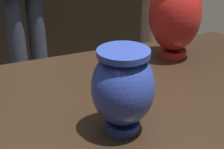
% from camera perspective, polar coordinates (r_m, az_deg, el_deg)
% --- Properties ---
extents(back_display_shelf, '(2.60, 0.40, 0.99)m').
position_cam_1_polar(back_display_shelf, '(2.96, -17.67, 10.65)').
color(back_display_shelf, black).
rests_on(back_display_shelf, ground_plane).
extents(vase_centerpiece, '(0.13, 0.13, 0.18)m').
position_cam_1_polar(vase_centerpiece, '(0.67, 1.90, -2.25)').
color(vase_centerpiece, '#2D429E').
rests_on(vase_centerpiece, display_plinth).
extents(vase_tall_behind, '(0.16, 0.16, 0.25)m').
position_cam_1_polar(vase_tall_behind, '(1.05, 10.82, 10.13)').
color(vase_tall_behind, red).
rests_on(vase_tall_behind, display_plinth).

